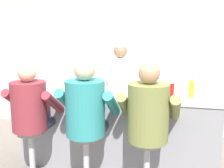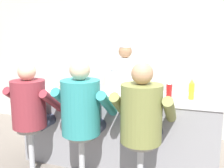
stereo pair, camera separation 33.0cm
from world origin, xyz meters
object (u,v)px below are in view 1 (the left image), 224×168
Objects in this scene: diner_seated_teal at (86,110)px; coffee_mug_white at (155,96)px; mustard_bottle_yellow at (191,88)px; cook_in_whites_near at (120,86)px; water_pitcher_clear at (147,84)px; cereal_bowl at (80,88)px; ketchup_bottle_red at (171,90)px; napkin_dispenser_chrome at (95,87)px; cup_stack_steel at (113,80)px; diner_seated_olive at (148,115)px; hot_sauce_bottle_orange at (144,93)px; diner_seated_maroon at (31,109)px; breakfast_plate at (60,89)px.

coffee_mug_white is at bearing 27.24° from diner_seated_teal.
mustard_bottle_yellow is 1.24m from cook_in_whites_near.
coffee_mug_white is 0.08× the size of cook_in_whites_near.
mustard_bottle_yellow is 1.02× the size of water_pitcher_clear.
cereal_bowl is at bearing -176.66° from water_pitcher_clear.
coffee_mug_white is 1.08m from cook_in_whites_near.
cook_in_whites_near reaches higher than ketchup_bottle_red.
diner_seated_teal is at bearing -153.73° from mustard_bottle_yellow.
water_pitcher_clear reaches higher than napkin_dispenser_chrome.
cook_in_whites_near is (-0.03, 0.61, -0.19)m from cup_stack_steel.
coffee_mug_white is at bearing -14.13° from napkin_dispenser_chrome.
coffee_mug_white is (-0.18, -0.01, -0.07)m from ketchup_bottle_red.
mustard_bottle_yellow is (0.23, 0.18, -0.01)m from ketchup_bottle_red.
cereal_bowl is 0.09× the size of cook_in_whites_near.
cup_stack_steel is (0.46, 0.02, 0.12)m from cereal_bowl.
water_pitcher_clear is 0.73m from diner_seated_olive.
ketchup_bottle_red is 0.32m from hot_sauce_bottle_orange.
cook_in_whites_near reaches higher than hot_sauce_bottle_orange.
diner_seated_maroon is 1.50m from cook_in_whites_near.
diner_seated_teal is (-0.71, -0.37, -0.12)m from coffee_mug_white.
water_pitcher_clear is at bearing 112.19° from coffee_mug_white.
cup_stack_steel is 0.18× the size of cook_in_whites_near.
diner_seated_maroon is (-1.25, -0.69, -0.22)m from water_pitcher_clear.
napkin_dispenser_chrome is 0.09× the size of diner_seated_olive.
coffee_mug_white is at bearing -15.22° from hot_sauce_bottle_orange.
breakfast_plate is 0.86× the size of cup_stack_steel.
cereal_bowl is at bearing 165.03° from coffee_mug_white.
cup_stack_steel is 0.25m from napkin_dispenser_chrome.
mustard_bottle_yellow is at bearing 15.40° from hot_sauce_bottle_orange.
hot_sauce_bottle_orange is at bearing -9.24° from breakfast_plate.
mustard_bottle_yellow is 0.78× the size of cup_stack_steel.
coffee_mug_white is 0.09× the size of diner_seated_olive.
hot_sauce_bottle_orange reaches higher than cereal_bowl.
breakfast_plate is 0.19× the size of diner_seated_maroon.
hot_sauce_bottle_orange is 0.92m from cereal_bowl.
napkin_dispenser_chrome is at bearing 165.87° from coffee_mug_white.
cereal_bowl is at bearing 10.37° from breakfast_plate.
diner_seated_olive is (-0.45, -0.55, -0.19)m from mustard_bottle_yellow.
cook_in_whites_near is at bearing 144.52° from mustard_bottle_yellow.
cup_stack_steel is at bearing 5.37° from breakfast_plate.
hot_sauce_bottle_orange is at bearing -62.09° from cook_in_whites_near.
hot_sauce_bottle_orange is 0.29m from water_pitcher_clear.
diner_seated_olive reaches higher than water_pitcher_clear.
ketchup_bottle_red is 0.82× the size of cup_stack_steel.
ketchup_bottle_red is 0.98m from diner_seated_teal.
cereal_bowl is (-1.43, 0.09, -0.08)m from mustard_bottle_yellow.
diner_seated_maroon is at bearing -166.48° from ketchup_bottle_red.
cereal_bowl is 0.76m from cook_in_whites_near.
hot_sauce_bottle_orange is 0.07× the size of cook_in_whites_near.
cook_in_whites_near is (0.79, 1.27, 0.06)m from diner_seated_maroon.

